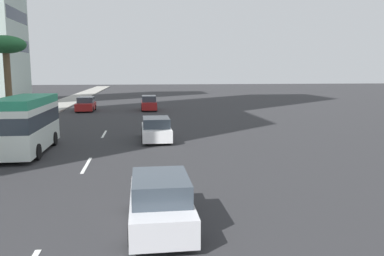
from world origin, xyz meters
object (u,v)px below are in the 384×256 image
at_px(minibus_second, 26,122).
at_px(car_third, 156,129).
at_px(car_lead, 149,103).
at_px(palm_tree, 6,49).
at_px(car_fourth, 86,104).
at_px(car_fifth, 160,202).

height_order(minibus_second, car_third, minibus_second).
xyz_separation_m(car_lead, car_third, (-19.98, -0.01, -0.08)).
bearing_deg(car_third, car_lead, 0.03).
bearing_deg(palm_tree, car_third, -129.29).
xyz_separation_m(minibus_second, car_third, (2.91, -7.32, -0.98)).
height_order(car_lead, car_third, car_lead).
distance_m(car_lead, car_fourth, 7.18).
height_order(car_third, palm_tree, palm_tree).
bearing_deg(car_fourth, car_lead, 90.95).
distance_m(car_third, palm_tree, 16.91).
bearing_deg(minibus_second, palm_tree, -158.95).
xyz_separation_m(car_fourth, car_fifth, (-34.13, -6.72, -0.03)).
height_order(car_fourth, car_fifth, car_fourth).
relative_size(minibus_second, palm_tree, 0.92).
distance_m(car_lead, car_third, 19.98).
bearing_deg(car_third, car_fifth, 178.11).
bearing_deg(car_fifth, car_fourth, 11.14).
distance_m(car_lead, minibus_second, 24.04).
distance_m(car_fourth, car_fifth, 34.78).
bearing_deg(minibus_second, car_fifth, 31.10).
relative_size(minibus_second, car_third, 1.50).
height_order(minibus_second, car_fourth, minibus_second).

